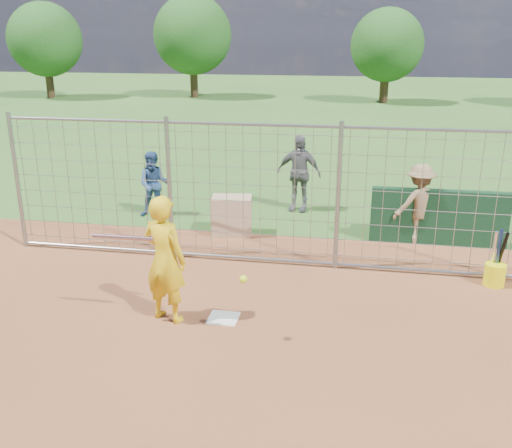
% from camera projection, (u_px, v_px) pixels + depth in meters
% --- Properties ---
extents(ground, '(100.00, 100.00, 0.00)m').
position_uv_depth(ground, '(227.00, 313.00, 8.50)').
color(ground, '#2D591E').
rests_on(ground, ground).
extents(home_plate, '(0.43, 0.43, 0.02)m').
position_uv_depth(home_plate, '(223.00, 318.00, 8.31)').
color(home_plate, silver).
rests_on(home_plate, ground).
extents(dugout_wall, '(2.60, 0.20, 1.10)m').
position_uv_depth(dugout_wall, '(438.00, 217.00, 11.10)').
color(dugout_wall, '#11381E').
rests_on(dugout_wall, ground).
extents(batter, '(0.79, 0.63, 1.87)m').
position_uv_depth(batter, '(165.00, 259.00, 8.02)').
color(batter, yellow).
rests_on(batter, ground).
extents(bystander_a, '(0.84, 0.72, 1.48)m').
position_uv_depth(bystander_a, '(154.00, 184.00, 12.78)').
color(bystander_a, navy).
rests_on(bystander_a, ground).
extents(bystander_b, '(1.10, 0.61, 1.78)m').
position_uv_depth(bystander_b, '(299.00, 173.00, 13.14)').
color(bystander_b, '#5B5C61').
rests_on(bystander_b, ground).
extents(bystander_c, '(1.18, 0.97, 1.59)m').
position_uv_depth(bystander_c, '(419.00, 204.00, 11.12)').
color(bystander_c, olive).
rests_on(bystander_c, ground).
extents(equipment_bin, '(0.88, 0.67, 0.80)m').
position_uv_depth(equipment_bin, '(232.00, 216.00, 11.70)').
color(equipment_bin, tan).
rests_on(equipment_bin, ground).
extents(equipment_in_play, '(2.16, 0.21, 0.51)m').
position_uv_depth(equipment_in_play, '(151.00, 247.00, 7.59)').
color(equipment_in_play, silver).
rests_on(equipment_in_play, ground).
extents(bucket_with_bats, '(0.34, 0.39, 0.98)m').
position_uv_depth(bucket_with_bats, '(495.00, 271.00, 9.35)').
color(bucket_with_bats, '#F5F10C').
rests_on(bucket_with_bats, ground).
extents(backstop_fence, '(9.08, 0.08, 2.60)m').
position_uv_depth(backstop_fence, '(252.00, 196.00, 9.97)').
color(backstop_fence, gray).
rests_on(backstop_fence, ground).
extents(tree_line, '(44.66, 6.72, 6.48)m').
position_uv_depth(tree_line, '(390.00, 38.00, 33.00)').
color(tree_line, '#3F2B19').
rests_on(tree_line, ground).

